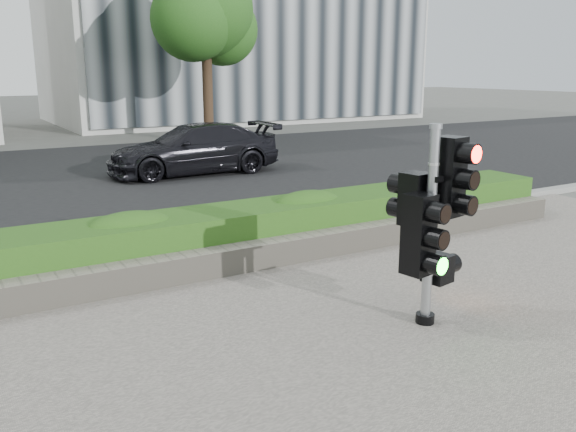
{
  "coord_description": "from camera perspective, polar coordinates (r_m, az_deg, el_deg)",
  "views": [
    {
      "loc": [
        -3.31,
        -5.01,
        2.63
      ],
      "look_at": [
        0.01,
        0.6,
        1.04
      ],
      "focal_mm": 38.0,
      "sensor_mm": 36.0,
      "label": 1
    }
  ],
  "objects": [
    {
      "name": "traffic_signal",
      "position": [
        6.33,
        13.14,
        0.05
      ],
      "size": [
        0.75,
        0.6,
        2.08
      ],
      "rotation": [
        0.0,
        0.0,
        0.18
      ],
      "color": "black",
      "rests_on": "sidewalk"
    },
    {
      "name": "tree_right",
      "position": [
        22.44,
        -7.84,
        18.3
      ],
      "size": [
        4.1,
        3.58,
        6.53
      ],
      "color": "black",
      "rests_on": "ground"
    },
    {
      "name": "road",
      "position": [
        15.59,
        -17.95,
        3.34
      ],
      "size": [
        60.0,
        13.0,
        0.02
      ],
      "primitive_type": "cube",
      "color": "black",
      "rests_on": "ground"
    },
    {
      "name": "hedge",
      "position": [
        8.56,
        -6.72,
        -1.74
      ],
      "size": [
        12.0,
        1.0,
        0.68
      ],
      "primitive_type": "cube",
      "color": "#4F912C",
      "rests_on": "sidewalk"
    },
    {
      "name": "ground",
      "position": [
        6.56,
        2.65,
        -10.0
      ],
      "size": [
        120.0,
        120.0,
        0.0
      ],
      "primitive_type": "plane",
      "color": "#51514C",
      "rests_on": "ground"
    },
    {
      "name": "car_dark",
      "position": [
        15.62,
        -8.8,
        6.24
      ],
      "size": [
        4.36,
        1.85,
        1.26
      ],
      "primitive_type": "imported",
      "rotation": [
        0.0,
        0.0,
        -1.59
      ],
      "color": "black",
      "rests_on": "road"
    },
    {
      "name": "building_right",
      "position": [
        33.42,
        -5.41,
        19.42
      ],
      "size": [
        18.0,
        10.0,
        12.0
      ],
      "primitive_type": "cube",
      "color": "#B7B7B2",
      "rests_on": "ground"
    },
    {
      "name": "stone_wall",
      "position": [
        8.04,
        -4.79,
        -3.97
      ],
      "size": [
        12.0,
        0.32,
        0.34
      ],
      "primitive_type": "cube",
      "color": "gray",
      "rests_on": "sidewalk"
    },
    {
      "name": "curb",
      "position": [
        9.18,
        -8.2,
        -2.74
      ],
      "size": [
        60.0,
        0.25,
        0.12
      ],
      "primitive_type": "cube",
      "color": "gray",
      "rests_on": "ground"
    }
  ]
}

